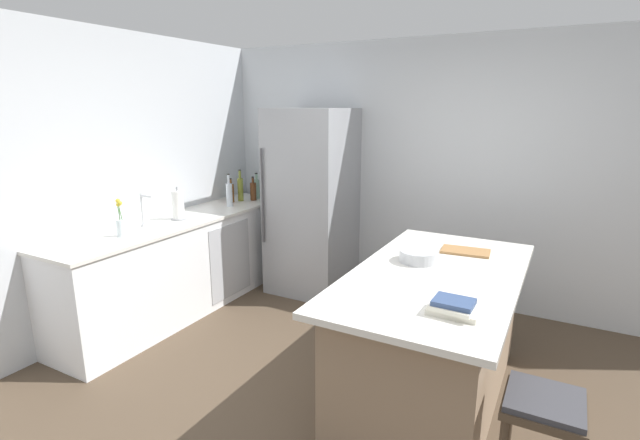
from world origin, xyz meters
TOP-DOWN VIEW (x-y plane):
  - ground_plane at (0.00, 0.00)m, footprint 7.20×7.20m
  - wall_rear at (0.00, 2.25)m, footprint 6.00×0.10m
  - wall_left at (-2.45, 0.00)m, footprint 0.10×6.00m
  - counter_run_left at (-2.10, 0.78)m, footprint 0.64×2.68m
  - kitchen_island at (0.43, 0.50)m, footprint 1.02×1.92m
  - refrigerator at (-1.25, 1.82)m, footprint 0.79×0.79m
  - bar_stool at (1.14, -0.19)m, footprint 0.36×0.36m
  - sink_faucet at (-2.14, 0.39)m, footprint 0.15×0.05m
  - flower_vase at (-2.06, 0.08)m, footprint 0.07×0.07m
  - paper_towel_roll at (-2.08, 0.73)m, footprint 0.14×0.14m
  - wine_bottle at (-2.01, 2.01)m, footprint 0.07×0.07m
  - gin_bottle at (-2.03, 1.91)m, footprint 0.07×0.07m
  - syrup_bottle at (-2.01, 1.81)m, footprint 0.07×0.07m
  - olive_oil_bottle at (-2.11, 1.72)m, footprint 0.06×0.06m
  - whiskey_bottle at (-2.17, 1.62)m, footprint 0.08×0.08m
  - hot_sauce_bottle at (-2.13, 1.53)m, footprint 0.05×0.05m
  - soda_bottle at (-2.03, 1.43)m, footprint 0.07×0.07m
  - cookbook_stack at (0.67, -0.07)m, footprint 0.26×0.20m
  - mixing_bowl at (0.26, 0.66)m, footprint 0.27×0.27m
  - cutting_board at (0.50, 1.03)m, footprint 0.36×0.23m

SIDE VIEW (x-z plane):
  - ground_plane at x=0.00m, z-range 0.00..0.00m
  - kitchen_island at x=0.43m, z-range 0.01..0.91m
  - counter_run_left at x=-2.10m, z-range 0.00..0.92m
  - bar_stool at x=1.14m, z-range 0.20..0.84m
  - cutting_board at x=0.50m, z-range 0.90..0.92m
  - cookbook_stack at x=0.67m, z-range 0.90..0.98m
  - mixing_bowl at x=0.26m, z-range 0.90..0.99m
  - refrigerator at x=-1.25m, z-range 0.00..1.94m
  - hot_sauce_bottle at x=-2.13m, z-range 0.89..1.10m
  - flower_vase at x=-2.06m, z-range 0.86..1.18m
  - syrup_bottle at x=-2.01m, z-range 0.89..1.16m
  - whiskey_bottle at x=-2.17m, z-range 0.89..1.16m
  - gin_bottle at x=-2.03m, z-range 0.89..1.18m
  - soda_bottle at x=-2.03m, z-range 0.87..1.22m
  - paper_towel_roll at x=-2.08m, z-range 0.89..1.20m
  - olive_oil_bottle at x=-2.11m, z-range 0.88..1.23m
  - sink_faucet at x=-2.14m, z-range 0.92..1.22m
  - wine_bottle at x=-2.01m, z-range 0.88..1.27m
  - wall_rear at x=0.00m, z-range 0.00..2.60m
  - wall_left at x=-2.45m, z-range 0.00..2.60m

